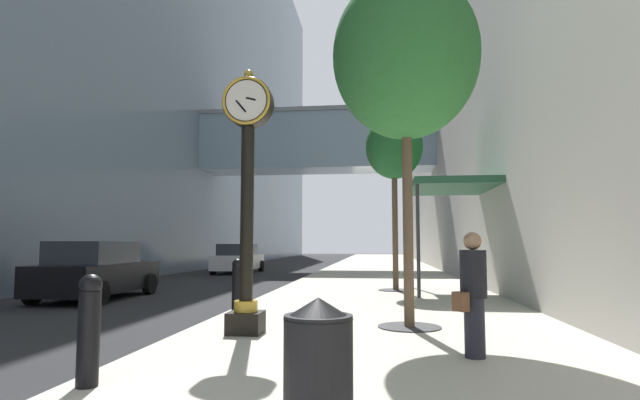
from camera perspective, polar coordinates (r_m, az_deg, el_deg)
ground_plane at (r=28.75m, az=0.05°, el=-8.16°), size 110.00×110.00×0.00m
sidewalk_right at (r=31.56m, az=6.78°, el=-7.71°), size 6.68×80.00×0.14m
building_block_left at (r=38.13m, az=-18.64°, el=18.53°), size 23.57×80.00×33.40m
street_clock at (r=8.49m, az=-8.21°, el=1.58°), size 0.84×0.55×4.40m
bollard_nearest at (r=5.86m, az=-24.60°, el=-12.93°), size 0.23×0.23×1.14m
bollard_third at (r=10.91m, az=-9.32°, el=-9.41°), size 0.23×0.23×1.14m
street_tree_near at (r=9.71m, az=9.61°, el=15.60°), size 2.66×2.66×6.40m
street_tree_mid_near at (r=16.49m, az=8.35°, el=5.79°), size 1.83×1.83×5.63m
trash_bin at (r=3.96m, az=-0.20°, el=-18.31°), size 0.53×0.53×1.05m
pedestrian_walking at (r=6.92m, az=16.88°, el=-9.84°), size 0.52×0.47×1.61m
storefront_awning at (r=15.93m, az=14.36°, el=1.27°), size 2.40×3.60×3.30m
car_white_near at (r=28.27m, az=-9.21°, el=-6.56°), size 2.04×4.63×1.59m
car_black_mid at (r=16.15m, az=-23.93°, el=-7.33°), size 2.16×4.42×1.67m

